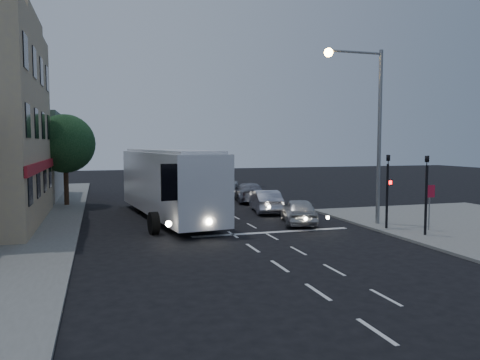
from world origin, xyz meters
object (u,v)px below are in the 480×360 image
object	(u,v)px
car_sedan_b	(249,192)
regulatory_sign	(430,200)
traffic_signal_main	(388,182)
streetlight	(369,116)
traffic_signal_side	(427,185)
car_sedan_a	(266,201)
car_suv	(299,211)
car_sedan_c	(221,186)
tour_bus	(168,181)
street_tree	(65,141)

from	to	relation	value
car_sedan_b	regulatory_sign	distance (m)	14.85
traffic_signal_main	streetlight	world-z (taller)	streetlight
traffic_signal_side	regulatory_sign	world-z (taller)	traffic_signal_side
car_sedan_a	streetlight	size ratio (longest dim) A/B	0.47
car_suv	traffic_signal_side	size ratio (longest dim) A/B	1.00
car_sedan_a	car_sedan_b	xyz separation A→B (m)	(0.64, 5.42, 0.00)
regulatory_sign	streetlight	xyz separation A→B (m)	(-1.96, 2.44, 4.14)
car_sedan_b	car_suv	bearing A→B (deg)	97.00
car_suv	streetlight	size ratio (longest dim) A/B	0.46
car_sedan_c	traffic_signal_side	bearing A→B (deg)	122.30
traffic_signal_main	car_sedan_c	bearing A→B (deg)	102.27
tour_bus	streetlight	bearing A→B (deg)	-37.16
tour_bus	traffic_signal_side	xyz separation A→B (m)	(10.54, -8.89, 0.27)
tour_bus	streetlight	xyz separation A→B (m)	(9.58, -5.49, 3.59)
tour_bus	regulatory_sign	bearing A→B (deg)	-41.84
street_tree	traffic_signal_main	bearing A→B (deg)	-42.03
car_sedan_b	traffic_signal_main	world-z (taller)	traffic_signal_main
car_suv	traffic_signal_side	world-z (taller)	traffic_signal_side
tour_bus	car_sedan_c	xyz separation A→B (m)	(5.96, 10.93, -1.34)
traffic_signal_side	streetlight	world-z (taller)	streetlight
car_sedan_c	regulatory_sign	bearing A→B (deg)	125.77
car_sedan_a	regulatory_sign	bearing A→B (deg)	131.09
tour_bus	street_tree	xyz separation A→B (m)	(-5.97, 7.33, 2.35)
tour_bus	car_suv	world-z (taller)	tour_bus
streetlight	tour_bus	bearing A→B (deg)	150.18
streetlight	traffic_signal_side	bearing A→B (deg)	-74.30
car_sedan_b	traffic_signal_main	bearing A→B (deg)	112.21
tour_bus	car_sedan_a	world-z (taller)	tour_bus
car_sedan_b	traffic_signal_side	distance (m)	15.57
car_sedan_c	regulatory_sign	size ratio (longest dim) A/B	2.65
car_sedan_a	traffic_signal_side	size ratio (longest dim) A/B	1.04
car_sedan_a	tour_bus	bearing A→B (deg)	16.03
tour_bus	car_sedan_b	bearing A→B (deg)	34.49
tour_bus	car_sedan_c	bearing A→B (deg)	54.08
car_sedan_c	car_sedan_b	bearing A→B (deg)	119.89
tour_bus	regulatory_sign	xyz separation A→B (m)	(11.54, -7.93, -0.55)
car_sedan_b	street_tree	bearing A→B (deg)	4.01
streetlight	street_tree	distance (m)	20.19
car_sedan_c	traffic_signal_main	xyz separation A→B (m)	(3.88, -17.85, 1.61)
car_suv	streetlight	world-z (taller)	streetlight
traffic_signal_side	street_tree	distance (m)	23.24
traffic_signal_side	streetlight	distance (m)	4.84
traffic_signal_main	traffic_signal_side	bearing A→B (deg)	-70.51
car_suv	traffic_signal_main	distance (m)	4.86
car_suv	car_sedan_c	xyz separation A→B (m)	(-0.49, 14.83, 0.11)
streetlight	regulatory_sign	bearing A→B (deg)	-51.25
regulatory_sign	traffic_signal_main	bearing A→B (deg)	149.16
car_suv	traffic_signal_side	xyz separation A→B (m)	(4.09, -5.00, 1.72)
tour_bus	car_sedan_a	xyz separation A→B (m)	(6.21, 0.72, -1.44)
tour_bus	streetlight	size ratio (longest dim) A/B	1.47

